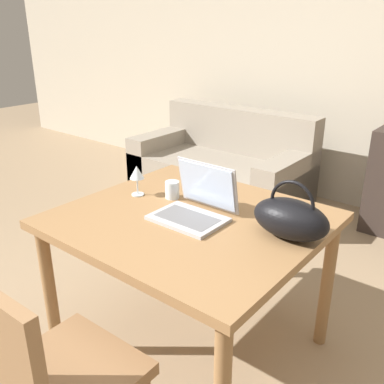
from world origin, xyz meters
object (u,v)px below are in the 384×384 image
at_px(drinking_glass, 172,190).
at_px(wine_glass, 137,174).
at_px(handbag, 291,218).
at_px(laptop, 197,203).
at_px(couch, 222,171).
at_px(chair, 45,375).

bearing_deg(drinking_glass, wine_glass, -153.41).
bearing_deg(handbag, drinking_glass, 178.61).
bearing_deg(laptop, handbag, 9.73).
bearing_deg(laptop, drinking_glass, 158.74).
relative_size(laptop, handbag, 0.99).
bearing_deg(laptop, wine_glass, 178.98).
bearing_deg(laptop, couch, 121.46).
height_order(chair, handbag, handbag).
distance_m(drinking_glass, wine_glass, 0.19).
relative_size(couch, wine_glass, 9.96).
height_order(drinking_glass, handbag, handbag).
relative_size(chair, handbag, 2.80).
distance_m(laptop, drinking_glass, 0.24).
relative_size(chair, drinking_glass, 10.42).
xyz_separation_m(laptop, drinking_glass, (-0.22, 0.09, -0.02)).
xyz_separation_m(chair, wine_glass, (-0.45, 0.87, 0.34)).
bearing_deg(chair, couch, 111.86).
xyz_separation_m(couch, handbag, (1.42, -1.57, 0.53)).
relative_size(couch, laptop, 4.82).
xyz_separation_m(laptop, wine_glass, (-0.39, 0.01, 0.05)).
height_order(chair, drinking_glass, chair).
bearing_deg(drinking_glass, handbag, -1.39).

